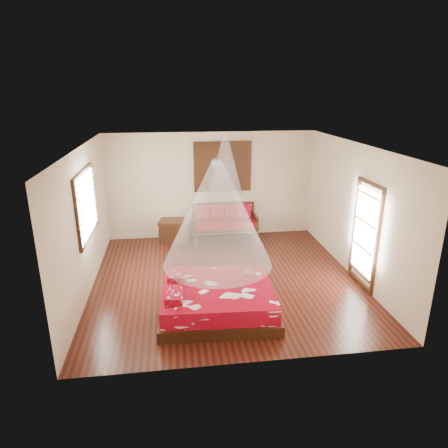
{
  "coord_description": "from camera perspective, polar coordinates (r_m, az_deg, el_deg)",
  "views": [
    {
      "loc": [
        -1.07,
        -7.58,
        3.83
      ],
      "look_at": [
        0.01,
        0.26,
        1.15
      ],
      "focal_mm": 32.0,
      "sensor_mm": 36.0,
      "label": 1
    }
  ],
  "objects": [
    {
      "name": "room",
      "position": [
        8.03,
        0.22,
        1.09
      ],
      "size": [
        5.54,
        5.54,
        2.84
      ],
      "color": "black",
      "rests_on": "ground"
    },
    {
      "name": "bed",
      "position": [
        7.3,
        -1.04,
        -10.66
      ],
      "size": [
        2.15,
        1.96,
        0.64
      ],
      "rotation": [
        0.0,
        0.0,
        -0.06
      ],
      "color": "black",
      "rests_on": "floor"
    },
    {
      "name": "daybed",
      "position": [
        10.58,
        0.06,
        0.48
      ],
      "size": [
        1.69,
        0.75,
        0.94
      ],
      "color": "black",
      "rests_on": "floor"
    },
    {
      "name": "storage_chest",
      "position": [
        10.64,
        -6.91,
        -0.88
      ],
      "size": [
        0.94,
        0.76,
        0.57
      ],
      "rotation": [
        0.0,
        0.0,
        -0.2
      ],
      "color": "black",
      "rests_on": "floor"
    },
    {
      "name": "shutter_panel",
      "position": [
        10.57,
        -0.19,
        8.18
      ],
      "size": [
        1.52,
        0.06,
        1.32
      ],
      "color": "black",
      "rests_on": "wall_back"
    },
    {
      "name": "window_left",
      "position": [
        8.23,
        -19.03,
        2.66
      ],
      "size": [
        0.1,
        1.74,
        1.34
      ],
      "color": "black",
      "rests_on": "wall_left"
    },
    {
      "name": "glazed_door",
      "position": [
        8.41,
        19.49,
        -1.59
      ],
      "size": [
        0.08,
        1.02,
        2.16
      ],
      "color": "black",
      "rests_on": "floor"
    },
    {
      "name": "wine_tray",
      "position": [
        7.67,
        3.64,
        -6.6
      ],
      "size": [
        0.26,
        0.26,
        0.21
      ],
      "rotation": [
        0.0,
        0.0,
        0.43
      ],
      "color": "brown",
      "rests_on": "bed"
    },
    {
      "name": "mosquito_net_main",
      "position": [
        6.66,
        -0.97,
        1.41
      ],
      "size": [
        1.89,
        1.89,
        1.8
      ],
      "primitive_type": "cone",
      "color": "white",
      "rests_on": "ceiling"
    },
    {
      "name": "mosquito_net_daybed",
      "position": [
        10.09,
        0.16,
        8.26
      ],
      "size": [
        0.91,
        0.91,
        1.5
      ],
      "primitive_type": "cone",
      "color": "white",
      "rests_on": "ceiling"
    }
  ]
}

